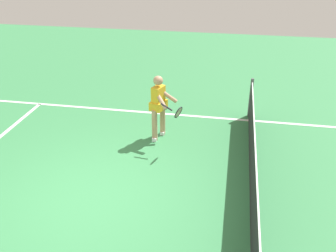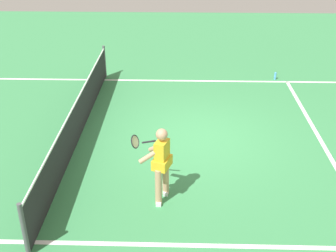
% 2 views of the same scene
% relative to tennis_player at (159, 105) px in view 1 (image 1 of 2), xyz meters
% --- Properties ---
extents(ground_plane, '(26.82, 26.82, 0.00)m').
position_rel_tennis_player_xyz_m(ground_plane, '(2.48, -0.81, -0.85)').
color(ground_plane, '#38844C').
extents(sideline_left_marking, '(0.10, 18.63, 0.01)m').
position_rel_tennis_player_xyz_m(sideline_left_marking, '(-1.32, -0.81, -0.84)').
color(sideline_left_marking, white).
rests_on(sideline_left_marking, ground).
extents(court_net, '(8.27, 0.08, 1.05)m').
position_rel_tennis_player_xyz_m(court_net, '(2.48, 2.13, -0.35)').
color(court_net, '#4C4C51').
rests_on(court_net, ground).
extents(tennis_player, '(0.99, 0.86, 1.55)m').
position_rel_tennis_player_xyz_m(tennis_player, '(0.00, 0.00, 0.00)').
color(tennis_player, tan).
rests_on(tennis_player, ground).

